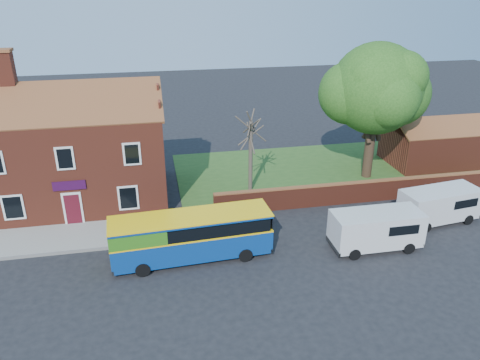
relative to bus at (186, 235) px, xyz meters
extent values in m
plane|color=black|center=(0.23, -2.07, -1.55)|extent=(120.00, 120.00, 0.00)
cube|color=gray|center=(-6.77, 3.68, -1.49)|extent=(18.00, 3.50, 0.12)
cube|color=slate|center=(-6.77, 1.93, -1.48)|extent=(18.00, 0.15, 0.14)
cube|color=#426B28|center=(13.23, 10.93, -1.53)|extent=(26.00, 12.00, 0.04)
cube|color=maroon|center=(-6.77, 9.43, 1.70)|extent=(12.00, 8.00, 6.50)
cube|color=brown|center=(-6.77, 7.43, 5.95)|extent=(12.30, 4.08, 2.16)
cube|color=brown|center=(-6.77, 11.43, 5.95)|extent=(12.30, 4.08, 2.16)
cube|color=maroon|center=(-10.17, 9.43, 7.85)|extent=(0.90, 0.90, 2.20)
cube|color=black|center=(-6.77, 5.40, 3.05)|extent=(1.10, 0.06, 1.50)
cube|color=#4C0F19|center=(-6.77, 5.38, -0.45)|extent=(0.95, 0.04, 2.10)
cube|color=silver|center=(-6.77, 5.40, -0.40)|extent=(1.20, 0.06, 2.30)
cube|color=#300B30|center=(-6.77, 5.37, 1.25)|extent=(2.00, 0.06, 0.60)
cube|color=maroon|center=(13.23, 4.93, -0.80)|extent=(22.00, 0.30, 1.50)
cube|color=brown|center=(13.23, 4.93, 0.00)|extent=(22.00, 0.38, 0.10)
cube|color=maroon|center=(22.23, 10.93, -0.05)|extent=(8.00, 5.00, 3.00)
cube|color=brown|center=(22.23, 9.68, 2.00)|extent=(8.20, 2.56, 1.24)
cube|color=brown|center=(22.23, 12.18, 2.00)|extent=(8.20, 2.56, 1.24)
cube|color=navy|center=(0.28, 0.02, -0.54)|extent=(9.01, 2.74, 1.41)
cube|color=yellow|center=(0.28, 0.02, 0.17)|extent=(9.03, 2.76, 0.10)
cube|color=black|center=(0.28, 0.02, 0.60)|extent=(8.66, 2.73, 0.71)
cube|color=#357B1A|center=(-2.65, -0.15, 0.60)|extent=(3.15, 2.44, 0.75)
cube|color=navy|center=(0.28, 0.02, 1.06)|extent=(9.01, 2.74, 0.14)
cube|color=yellow|center=(0.28, 0.02, 1.14)|extent=(9.05, 2.78, 0.06)
cylinder|color=black|center=(-2.50, -1.18, -1.15)|extent=(0.82, 0.33, 0.80)
cylinder|color=black|center=(-2.62, 0.88, -1.15)|extent=(0.82, 0.33, 0.80)
cylinder|color=black|center=(3.19, -0.85, -1.15)|extent=(0.82, 0.33, 0.80)
cylinder|color=black|center=(3.07, 1.21, -1.15)|extent=(0.82, 0.33, 0.80)
cube|color=silver|center=(10.97, -0.93, -0.24)|extent=(5.25, 2.12, 1.99)
cube|color=black|center=(13.32, -0.94, 0.07)|extent=(0.09, 1.78, 0.79)
cube|color=black|center=(13.55, -0.94, -1.14)|extent=(0.11, 2.10, 0.25)
cylinder|color=black|center=(9.29, -1.91, -1.21)|extent=(0.69, 0.22, 0.69)
cylinder|color=black|center=(9.30, 0.07, -1.21)|extent=(0.69, 0.22, 0.69)
cylinder|color=black|center=(12.64, -1.92, -1.21)|extent=(0.69, 0.22, 0.69)
cylinder|color=black|center=(12.65, 0.05, -1.21)|extent=(0.69, 0.22, 0.69)
cube|color=silver|center=(16.47, 1.27, -0.27)|extent=(5.35, 2.70, 1.95)
cube|color=black|center=(18.75, 1.57, 0.03)|extent=(0.31, 1.74, 0.77)
cube|color=black|center=(18.97, 1.60, -1.14)|extent=(0.37, 2.05, 0.25)
cylinder|color=black|center=(14.97, 0.10, -1.22)|extent=(0.70, 0.31, 0.68)
cylinder|color=black|center=(14.71, 2.01, -1.22)|extent=(0.70, 0.31, 0.68)
cylinder|color=black|center=(18.22, 0.53, -1.22)|extent=(0.70, 0.31, 0.68)
cylinder|color=black|center=(17.97, 2.44, -1.22)|extent=(0.70, 0.31, 0.68)
cylinder|color=black|center=(15.20, 9.13, 0.63)|extent=(0.76, 0.76, 4.36)
sphere|color=#457B26|center=(15.20, 9.13, 5.56)|extent=(6.83, 6.83, 6.83)
sphere|color=#457B26|center=(17.19, 9.51, 4.99)|extent=(4.93, 4.93, 4.93)
sphere|color=#457B26|center=(13.39, 9.70, 5.18)|extent=(4.74, 4.74, 4.74)
cylinder|color=#4C4238|center=(5.50, 8.38, 1.14)|extent=(0.31, 0.31, 5.38)
cylinder|color=#4C4238|center=(5.50, 8.38, 3.06)|extent=(0.32, 2.63, 2.11)
cylinder|color=#4C4238|center=(5.50, 8.38, 2.87)|extent=(1.37, 1.94, 1.94)
cylinder|color=#4C4238|center=(5.50, 8.38, 3.25)|extent=(2.20, 1.01, 2.15)
camera|label=1|loc=(-1.46, -22.76, 13.29)|focal=35.00mm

